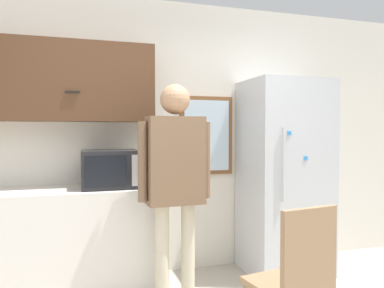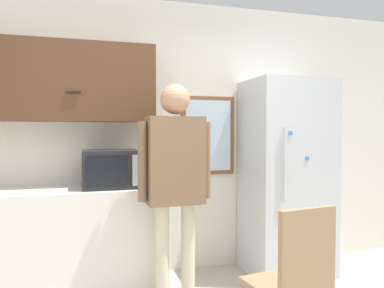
{
  "view_description": "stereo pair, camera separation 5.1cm",
  "coord_description": "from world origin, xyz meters",
  "views": [
    {
      "loc": [
        -0.69,
        -1.77,
        1.41
      ],
      "look_at": [
        0.17,
        1.03,
        1.31
      ],
      "focal_mm": 35.0,
      "sensor_mm": 36.0,
      "label": 1
    },
    {
      "loc": [
        -0.64,
        -1.79,
        1.41
      ],
      "look_at": [
        0.17,
        1.03,
        1.31
      ],
      "focal_mm": 35.0,
      "sensor_mm": 36.0,
      "label": 2
    }
  ],
  "objects": [
    {
      "name": "person",
      "position": [
        0.05,
        1.08,
        1.1
      ],
      "size": [
        0.6,
        0.24,
        1.78
      ],
      "rotation": [
        0.0,
        0.0,
        0.05
      ],
      "color": "beige",
      "rests_on": "ground_plane"
    },
    {
      "name": "upper_cabinets",
      "position": [
        -1.11,
        1.71,
        1.84
      ],
      "size": [
        2.18,
        0.34,
        0.69
      ],
      "color": "#51331E"
    },
    {
      "name": "counter",
      "position": [
        -1.11,
        1.57,
        0.46
      ],
      "size": [
        2.18,
        0.6,
        0.92
      ],
      "color": "silver",
      "rests_on": "ground_plane"
    },
    {
      "name": "refrigerator",
      "position": [
        1.29,
        1.53,
        0.96
      ],
      "size": [
        0.78,
        0.69,
        1.91
      ],
      "color": "silver",
      "rests_on": "ground_plane"
    },
    {
      "name": "chair",
      "position": [
        0.58,
        0.2,
        0.52
      ],
      "size": [
        0.49,
        0.49,
        0.97
      ],
      "rotation": [
        0.0,
        0.0,
        3.3
      ],
      "color": "#997551",
      "rests_on": "ground_plane"
    },
    {
      "name": "back_wall",
      "position": [
        0.0,
        1.9,
        1.35
      ],
      "size": [
        6.0,
        0.06,
        2.7
      ],
      "color": "silver",
      "rests_on": "ground_plane"
    },
    {
      "name": "microwave",
      "position": [
        -0.43,
        1.54,
        1.08
      ],
      "size": [
        0.48,
        0.4,
        0.33
      ],
      "color": "#232326",
      "rests_on": "counter"
    },
    {
      "name": "window",
      "position": [
        0.57,
        1.86,
        1.37
      ],
      "size": [
        0.56,
        0.05,
        0.8
      ],
      "color": "brown"
    }
  ]
}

